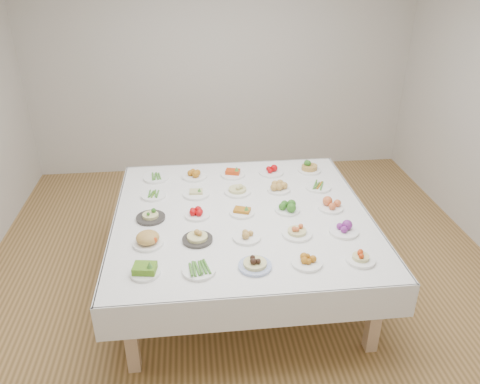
{
  "coord_description": "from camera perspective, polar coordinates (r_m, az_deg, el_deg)",
  "views": [
    {
      "loc": [
        -0.43,
        -3.58,
        2.76
      ],
      "look_at": [
        -0.04,
        0.01,
        0.88
      ],
      "focal_mm": 35.0,
      "sensor_mm": 36.0,
      "label": 1
    }
  ],
  "objects": [
    {
      "name": "dish_12",
      "position": [
        3.98,
        0.25,
        -2.22
      ],
      "size": [
        0.21,
        0.21,
        0.09
      ],
      "color": "white",
      "rests_on": "display_table"
    },
    {
      "name": "dish_4",
      "position": [
        3.51,
        14.52,
        -7.58
      ],
      "size": [
        0.21,
        0.21,
        0.1
      ],
      "color": "white",
      "rests_on": "display_table"
    },
    {
      "name": "dish_5",
      "position": [
        3.63,
        -11.19,
        -5.45
      ],
      "size": [
        0.24,
        0.24,
        0.14
      ],
      "color": "white",
      "rests_on": "display_table"
    },
    {
      "name": "dish_11",
      "position": [
        3.96,
        -5.22,
        -2.54
      ],
      "size": [
        0.21,
        0.21,
        0.08
      ],
      "color": "white",
      "rests_on": "display_table"
    },
    {
      "name": "dish_2",
      "position": [
        3.32,
        1.85,
        -8.28
      ],
      "size": [
        0.24,
        0.24,
        0.14
      ],
      "color": "#4C66B2",
      "rests_on": "display_table"
    },
    {
      "name": "dish_21",
      "position": [
        4.63,
        -5.59,
        2.28
      ],
      "size": [
        0.24,
        0.24,
        0.1
      ],
      "color": "white",
      "rests_on": "display_table"
    },
    {
      "name": "room_envelope",
      "position": [
        3.72,
        0.57,
        13.09
      ],
      "size": [
        5.02,
        5.02,
        2.81
      ],
      "color": "#A37944",
      "rests_on": "ground"
    },
    {
      "name": "dish_19",
      "position": [
        4.47,
        9.52,
        0.68
      ],
      "size": [
        0.23,
        0.23,
        0.05
      ],
      "color": "white",
      "rests_on": "display_table"
    },
    {
      "name": "dish_20",
      "position": [
        4.66,
        -10.18,
        1.81
      ],
      "size": [
        0.24,
        0.24,
        0.05
      ],
      "color": "white",
      "rests_on": "display_table"
    },
    {
      "name": "dish_10",
      "position": [
        3.97,
        -10.88,
        -2.65
      ],
      "size": [
        0.24,
        0.24,
        0.11
      ],
      "color": "#2E2C29",
      "rests_on": "display_table"
    },
    {
      "name": "dish_24",
      "position": [
        4.78,
        8.48,
        3.23
      ],
      "size": [
        0.24,
        0.23,
        0.14
      ],
      "color": "white",
      "rests_on": "display_table"
    },
    {
      "name": "dish_16",
      "position": [
        4.3,
        -5.38,
        0.03
      ],
      "size": [
        0.24,
        0.24,
        0.09
      ],
      "color": "white",
      "rests_on": "display_table"
    },
    {
      "name": "dish_8",
      "position": [
        3.7,
        6.99,
        -4.42
      ],
      "size": [
        0.24,
        0.24,
        0.13
      ],
      "color": "white",
      "rests_on": "display_table"
    },
    {
      "name": "dish_1",
      "position": [
        3.32,
        -5.02,
        -9.35
      ],
      "size": [
        0.23,
        0.23,
        0.06
      ],
      "color": "white",
      "rests_on": "display_table"
    },
    {
      "name": "dish_14",
      "position": [
        4.12,
        11.03,
        -1.45
      ],
      "size": [
        0.21,
        0.21,
        0.1
      ],
      "color": "white",
      "rests_on": "display_table"
    },
    {
      "name": "dish_7",
      "position": [
        3.65,
        0.82,
        -5.26
      ],
      "size": [
        0.22,
        0.22,
        0.08
      ],
      "color": "white",
      "rests_on": "display_table"
    },
    {
      "name": "dish_6",
      "position": [
        3.62,
        -5.24,
        -5.2
      ],
      "size": [
        0.23,
        0.23,
        0.12
      ],
      "color": "#2E2C29",
      "rests_on": "display_table"
    },
    {
      "name": "dish_23",
      "position": [
        4.71,
        3.84,
        2.76
      ],
      "size": [
        0.24,
        0.24,
        0.1
      ],
      "color": "white",
      "rests_on": "display_table"
    },
    {
      "name": "dish_3",
      "position": [
        3.41,
        8.15,
        -8.19
      ],
      "size": [
        0.22,
        0.22,
        0.09
      ],
      "color": "white",
      "rests_on": "display_table"
    },
    {
      "name": "dish_15",
      "position": [
        4.33,
        -10.49,
        -0.35
      ],
      "size": [
        0.22,
        0.22,
        0.05
      ],
      "color": "white",
      "rests_on": "display_table"
    },
    {
      "name": "dish_18",
      "position": [
        4.37,
        4.73,
        0.72
      ],
      "size": [
        0.21,
        0.21,
        0.1
      ],
      "color": "white",
      "rests_on": "display_table"
    },
    {
      "name": "dish_0",
      "position": [
        3.34,
        -11.53,
        -9.18
      ],
      "size": [
        0.21,
        0.21,
        0.1
      ],
      "color": "white",
      "rests_on": "display_table"
    },
    {
      "name": "display_table",
      "position": [
        4.03,
        0.23,
        -3.46
      ],
      "size": [
        2.17,
        2.17,
        0.75
      ],
      "color": "white",
      "rests_on": "ground"
    },
    {
      "name": "dish_9",
      "position": [
        3.81,
        12.57,
        -4.2
      ],
      "size": [
        0.23,
        0.23,
        0.11
      ],
      "color": "white",
      "rests_on": "display_table"
    },
    {
      "name": "dish_13",
      "position": [
        4.04,
        5.8,
        -1.72
      ],
      "size": [
        0.21,
        0.21,
        0.1
      ],
      "color": "white",
      "rests_on": "display_table"
    },
    {
      "name": "dish_17",
      "position": [
        4.31,
        -0.32,
        0.62
      ],
      "size": [
        0.24,
        0.24,
        0.13
      ],
      "color": "white",
      "rests_on": "display_table"
    },
    {
      "name": "dish_22",
      "position": [
        4.65,
        -0.89,
        2.51
      ],
      "size": [
        0.24,
        0.24,
        0.11
      ],
      "color": "white",
      "rests_on": "display_table"
    }
  ]
}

